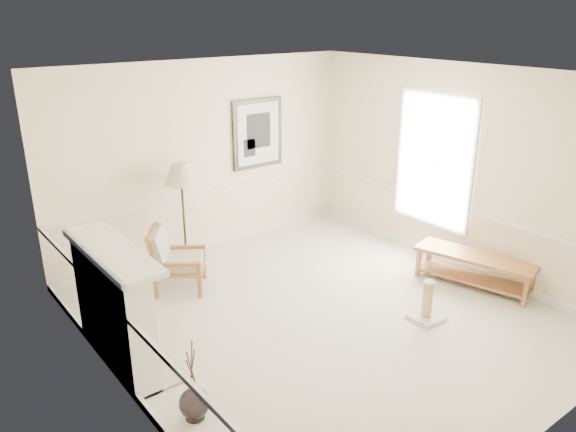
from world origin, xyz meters
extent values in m
plane|color=silver|center=(0.00, 0.00, 0.00)|extent=(5.50, 5.50, 0.00)
cube|color=beige|center=(0.00, 2.75, 1.45)|extent=(5.00, 0.04, 2.90)
cube|color=beige|center=(0.00, -2.75, 1.45)|extent=(5.00, 0.04, 2.90)
cube|color=beige|center=(-2.50, 0.00, 1.45)|extent=(0.04, 5.50, 2.90)
cube|color=beige|center=(2.50, 0.00, 1.45)|extent=(0.04, 5.50, 2.90)
cube|color=white|center=(0.00, 0.00, 2.90)|extent=(5.00, 5.50, 0.04)
cube|color=white|center=(0.00, 2.73, 0.05)|extent=(4.95, 0.04, 0.10)
cube|color=white|center=(0.00, 2.73, 0.90)|extent=(4.95, 0.04, 0.05)
cube|color=white|center=(2.46, 0.40, 1.50)|extent=(0.03, 1.20, 1.80)
cube|color=white|center=(2.45, 0.40, 1.50)|extent=(0.05, 1.34, 1.94)
cube|color=black|center=(0.95, 2.72, 1.70)|extent=(0.92, 0.04, 1.10)
cube|color=white|center=(0.95, 2.69, 1.70)|extent=(0.78, 0.01, 0.96)
cube|color=black|center=(0.95, 2.69, 1.75)|extent=(0.45, 0.01, 0.55)
cube|color=white|center=(-2.36, 0.60, 0.62)|extent=(0.28, 1.50, 1.25)
cube|color=white|center=(-2.31, 0.60, 1.28)|extent=(0.46, 1.64, 0.06)
cube|color=#C6B28E|center=(-2.21, 0.60, 0.55)|extent=(0.02, 1.05, 0.95)
cube|color=black|center=(-2.20, 0.60, 0.42)|extent=(0.02, 0.62, 0.58)
cube|color=gold|center=(-2.20, 0.60, 0.16)|extent=(0.01, 0.66, 0.05)
cube|color=#C6B28E|center=(-2.20, 0.60, 0.01)|extent=(0.60, 1.50, 0.03)
sphere|color=black|center=(-2.15, -0.67, 0.16)|extent=(0.29, 0.29, 0.29)
cylinder|color=black|center=(-2.15, -0.67, 0.04)|extent=(0.18, 0.18, 0.08)
cylinder|color=black|center=(-2.15, -0.67, 0.54)|extent=(0.03, 0.12, 0.45)
cylinder|color=black|center=(-2.15, -0.67, 0.50)|extent=(0.04, 0.15, 0.37)
cylinder|color=black|center=(-2.15, -0.67, 0.57)|extent=(0.03, 0.07, 0.53)
cube|color=#965030|center=(-0.96, 1.34, 0.17)|extent=(0.08, 0.08, 0.35)
cube|color=#965030|center=(-1.43, 1.67, 0.17)|extent=(0.08, 0.08, 0.35)
cube|color=#965030|center=(-0.64, 1.81, 0.17)|extent=(0.08, 0.08, 0.35)
cube|color=#965030|center=(-1.10, 2.13, 0.17)|extent=(0.08, 0.08, 0.35)
cube|color=#965030|center=(-1.03, 1.74, 0.32)|extent=(0.89, 0.89, 0.05)
cube|color=#965030|center=(-1.27, 1.90, 0.60)|extent=(0.49, 0.61, 0.50)
cube|color=#965030|center=(-1.19, 1.51, 0.47)|extent=(0.55, 0.41, 0.05)
cube|color=#965030|center=(-0.87, 1.97, 0.47)|extent=(0.55, 0.41, 0.05)
cube|color=silver|center=(-1.03, 1.74, 0.40)|extent=(0.81, 0.81, 0.11)
cube|color=silver|center=(-1.23, 1.87, 0.62)|extent=(0.48, 0.58, 0.45)
cylinder|color=black|center=(-0.60, 2.40, 0.01)|extent=(0.25, 0.25, 0.03)
cylinder|color=black|center=(-0.60, 2.40, 0.71)|extent=(0.03, 0.03, 1.38)
cone|color=beige|center=(-0.60, 2.40, 1.38)|extent=(0.52, 0.52, 0.30)
cube|color=#965030|center=(2.15, -0.65, 0.43)|extent=(0.88, 1.66, 0.05)
cube|color=#965030|center=(2.15, -0.65, 0.11)|extent=(0.78, 1.53, 0.03)
cube|color=#965030|center=(2.17, -1.40, 0.20)|extent=(0.07, 0.07, 0.41)
cube|color=#965030|center=(2.52, -1.30, 0.20)|extent=(0.07, 0.07, 0.41)
cube|color=#965030|center=(1.78, 0.00, 0.20)|extent=(0.07, 0.07, 0.41)
cube|color=#965030|center=(2.13, 0.10, 0.20)|extent=(0.07, 0.07, 0.41)
cube|color=beige|center=(0.94, -0.83, 0.02)|extent=(0.37, 0.37, 0.05)
cylinder|color=tan|center=(0.94, -0.83, 0.26)|extent=(0.12, 0.12, 0.43)
cylinder|color=beige|center=(0.94, -0.83, 0.50)|extent=(0.14, 0.14, 0.04)
camera|label=1|loc=(-4.06, -4.54, 3.55)|focal=35.00mm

